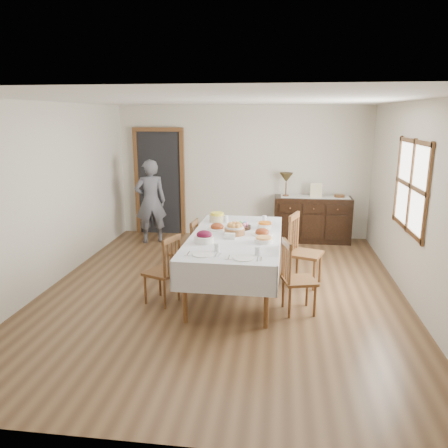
# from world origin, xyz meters

# --- Properties ---
(ground) EXTENTS (6.00, 6.00, 0.00)m
(ground) POSITION_xyz_m (0.00, 0.00, 0.00)
(ground) COLOR brown
(room_shell) EXTENTS (5.02, 6.02, 2.65)m
(room_shell) POSITION_xyz_m (-0.15, 0.42, 1.64)
(room_shell) COLOR white
(room_shell) RESTS_ON ground
(dining_table) EXTENTS (1.25, 2.41, 0.82)m
(dining_table) POSITION_xyz_m (0.17, -0.00, 0.73)
(dining_table) COLOR silver
(dining_table) RESTS_ON ground
(chair_left_near) EXTENTS (0.50, 0.50, 0.93)m
(chair_left_near) POSITION_xyz_m (-0.70, -0.49, 0.47)
(chair_left_near) COLOR brown
(chair_left_near) RESTS_ON ground
(chair_left_far) EXTENTS (0.41, 0.41, 0.90)m
(chair_left_far) POSITION_xyz_m (-0.61, 0.44, 0.46)
(chair_left_far) COLOR brown
(chair_left_far) RESTS_ON ground
(chair_right_near) EXTENTS (0.47, 0.47, 0.94)m
(chair_right_near) POSITION_xyz_m (0.98, -0.55, 0.47)
(chair_right_near) COLOR brown
(chair_right_near) RESTS_ON ground
(chair_right_far) EXTENTS (0.55, 0.55, 1.04)m
(chair_right_far) POSITION_xyz_m (1.10, 0.42, 0.53)
(chair_right_far) COLOR brown
(chair_right_far) RESTS_ON ground
(sideboard) EXTENTS (1.46, 0.53, 0.88)m
(sideboard) POSITION_xyz_m (1.40, 2.72, 0.44)
(sideboard) COLOR black
(sideboard) RESTS_ON ground
(person) EXTENTS (0.63, 0.52, 1.72)m
(person) POSITION_xyz_m (-1.69, 2.25, 0.86)
(person) COLOR #50525B
(person) RESTS_ON ground
(bread_basket) EXTENTS (0.28, 0.28, 0.17)m
(bread_basket) POSITION_xyz_m (0.15, 0.05, 0.89)
(bread_basket) COLOR brown
(bread_basket) RESTS_ON dining_table
(egg_basket) EXTENTS (0.27, 0.27, 0.10)m
(egg_basket) POSITION_xyz_m (0.22, 0.37, 0.86)
(egg_basket) COLOR black
(egg_basket) RESTS_ON dining_table
(ham_platter_a) EXTENTS (0.28, 0.28, 0.11)m
(ham_platter_a) POSITION_xyz_m (-0.12, 0.29, 0.85)
(ham_platter_a) COLOR white
(ham_platter_a) RESTS_ON dining_table
(ham_platter_b) EXTENTS (0.28, 0.28, 0.11)m
(ham_platter_b) POSITION_xyz_m (0.53, 0.07, 0.85)
(ham_platter_b) COLOR white
(ham_platter_b) RESTS_ON dining_table
(beet_bowl) EXTENTS (0.26, 0.26, 0.16)m
(beet_bowl) POSITION_xyz_m (-0.19, -0.38, 0.89)
(beet_bowl) COLOR white
(beet_bowl) RESTS_ON dining_table
(carrot_bowl) EXTENTS (0.21, 0.21, 0.10)m
(carrot_bowl) POSITION_xyz_m (0.55, 0.43, 0.87)
(carrot_bowl) COLOR white
(carrot_bowl) RESTS_ON dining_table
(pineapple_bowl) EXTENTS (0.23, 0.23, 0.14)m
(pineapple_bowl) POSITION_xyz_m (-0.19, 0.74, 0.89)
(pineapple_bowl) COLOR #C9BA86
(pineapple_bowl) RESTS_ON dining_table
(casserole_dish) EXTENTS (0.24, 0.24, 0.08)m
(casserole_dish) POSITION_xyz_m (0.57, -0.29, 0.86)
(casserole_dish) COLOR white
(casserole_dish) RESTS_ON dining_table
(butter_dish) EXTENTS (0.14, 0.09, 0.07)m
(butter_dish) POSITION_xyz_m (0.11, -0.17, 0.86)
(butter_dish) COLOR white
(butter_dish) RESTS_ON dining_table
(setting_left) EXTENTS (0.42, 0.31, 0.10)m
(setting_left) POSITION_xyz_m (-0.08, -0.84, 0.84)
(setting_left) COLOR white
(setting_left) RESTS_ON dining_table
(setting_right) EXTENTS (0.42, 0.31, 0.10)m
(setting_right) POSITION_xyz_m (0.41, -0.92, 0.84)
(setting_right) COLOR white
(setting_right) RESTS_ON dining_table
(glass_far_a) EXTENTS (0.07, 0.07, 0.11)m
(glass_far_a) POSITION_xyz_m (-0.05, 0.72, 0.87)
(glass_far_a) COLOR white
(glass_far_a) RESTS_ON dining_table
(glass_far_b) EXTENTS (0.07, 0.07, 0.10)m
(glass_far_b) POSITION_xyz_m (0.53, 0.81, 0.87)
(glass_far_b) COLOR white
(glass_far_b) RESTS_ON dining_table
(runner) EXTENTS (1.30, 0.35, 0.01)m
(runner) POSITION_xyz_m (1.43, 2.74, 0.88)
(runner) COLOR silver
(runner) RESTS_ON sideboard
(table_lamp) EXTENTS (0.26, 0.26, 0.46)m
(table_lamp) POSITION_xyz_m (0.87, 2.72, 1.23)
(table_lamp) COLOR brown
(table_lamp) RESTS_ON sideboard
(picture_frame) EXTENTS (0.22, 0.08, 0.28)m
(picture_frame) POSITION_xyz_m (1.44, 2.65, 1.02)
(picture_frame) COLOR beige
(picture_frame) RESTS_ON sideboard
(deco_bowl) EXTENTS (0.20, 0.20, 0.06)m
(deco_bowl) POSITION_xyz_m (1.89, 2.73, 0.91)
(deco_bowl) COLOR brown
(deco_bowl) RESTS_ON sideboard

